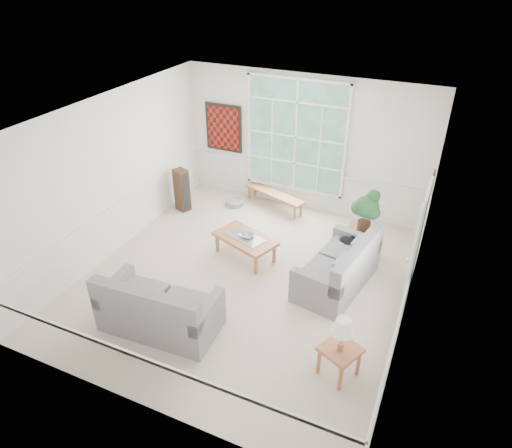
{
  "coord_description": "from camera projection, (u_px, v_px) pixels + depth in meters",
  "views": [
    {
      "loc": [
        2.85,
        -5.93,
        5.11
      ],
      "look_at": [
        0.1,
        0.2,
        1.05
      ],
      "focal_mm": 32.0,
      "sensor_mm": 36.0,
      "label": 1
    }
  ],
  "objects": [
    {
      "name": "window_back",
      "position": [
        296.0,
        137.0,
        9.8
      ],
      "size": [
        2.3,
        0.08,
        2.4
      ],
      "primitive_type": "cube",
      "color": "white",
      "rests_on": "wall_back"
    },
    {
      "name": "side_table",
      "position": [
        339.0,
        361.0,
        6.28
      ],
      "size": [
        0.64,
        0.64,
        0.49
      ],
      "primitive_type": "cube",
      "rotation": [
        0.0,
        0.0,
        -0.42
      ],
      "color": "#AA603F",
      "rests_on": "floor"
    },
    {
      "name": "door_sidelight",
      "position": [
        411.0,
        263.0,
        6.71
      ],
      "size": [
        0.08,
        0.26,
        1.9
      ],
      "primitive_type": "cube",
      "color": "white",
      "rests_on": "wall_right"
    },
    {
      "name": "loveseat_right",
      "position": [
        338.0,
        263.0,
        7.87
      ],
      "size": [
        1.21,
        1.88,
        0.95
      ],
      "primitive_type": "cube",
      "rotation": [
        0.0,
        0.0,
        -0.18
      ],
      "color": "gray",
      "rests_on": "floor"
    },
    {
      "name": "wall_frame_far",
      "position": [
        432.0,
        180.0,
        8.2
      ],
      "size": [
        0.04,
        0.26,
        0.32
      ],
      "primitive_type": "cube",
      "color": "black",
      "rests_on": "wall_right"
    },
    {
      "name": "wall_frame_near",
      "position": [
        430.0,
        189.0,
        7.89
      ],
      "size": [
        0.04,
        0.26,
        0.32
      ],
      "primitive_type": "cube",
      "color": "black",
      "rests_on": "wall_right"
    },
    {
      "name": "pewter_bowl",
      "position": [
        247.0,
        235.0,
        8.6
      ],
      "size": [
        0.37,
        0.37,
        0.08
      ],
      "primitive_type": "imported",
      "rotation": [
        0.0,
        0.0,
        -0.18
      ],
      "color": "gray",
      "rests_on": "coffee_table"
    },
    {
      "name": "window_bench",
      "position": [
        274.0,
        200.0,
        10.44
      ],
      "size": [
        1.58,
        0.8,
        0.36
      ],
      "primitive_type": "cube",
      "rotation": [
        0.0,
        0.0,
        -0.34
      ],
      "color": "#AA603F",
      "rests_on": "floor"
    },
    {
      "name": "floor",
      "position": [
        246.0,
        278.0,
        8.28
      ],
      "size": [
        5.5,
        6.0,
        0.01
      ],
      "primitive_type": "cube",
      "color": "beige",
      "rests_on": "ground"
    },
    {
      "name": "wall_right",
      "position": [
        419.0,
        243.0,
        6.53
      ],
      "size": [
        0.02,
        6.0,
        3.0
      ],
      "primitive_type": "cube",
      "color": "white",
      "rests_on": "ground"
    },
    {
      "name": "wall_back",
      "position": [
        305.0,
        144.0,
        9.84
      ],
      "size": [
        5.5,
        0.02,
        3.0
      ],
      "primitive_type": "cube",
      "color": "white",
      "rests_on": "ground"
    },
    {
      "name": "coffee_table",
      "position": [
        245.0,
        247.0,
        8.72
      ],
      "size": [
        1.35,
        1.02,
        0.45
      ],
      "primitive_type": "cube",
      "rotation": [
        0.0,
        0.0,
        -0.35
      ],
      "color": "#AA603F",
      "rests_on": "floor"
    },
    {
      "name": "wall_art",
      "position": [
        224.0,
        128.0,
        10.43
      ],
      "size": [
        0.9,
        0.06,
        1.1
      ],
      "primitive_type": "cube",
      "color": "maroon",
      "rests_on": "wall_back"
    },
    {
      "name": "table_lamp",
      "position": [
        342.0,
        335.0,
        5.99
      ],
      "size": [
        0.39,
        0.39,
        0.54
      ],
      "primitive_type": null,
      "rotation": [
        0.0,
        0.0,
        -0.29
      ],
      "color": "white",
      "rests_on": "side_table"
    },
    {
      "name": "entry_door",
      "position": [
        416.0,
        247.0,
        7.25
      ],
      "size": [
        0.08,
        0.9,
        2.1
      ],
      "primitive_type": "cube",
      "color": "white",
      "rests_on": "floor"
    },
    {
      "name": "ceiling",
      "position": [
        244.0,
        116.0,
        6.72
      ],
      "size": [
        5.5,
        6.0,
        0.02
      ],
      "primitive_type": "cube",
      "color": "white",
      "rests_on": "ground"
    },
    {
      "name": "end_table",
      "position": [
        359.0,
        241.0,
        8.84
      ],
      "size": [
        0.58,
        0.58,
        0.51
      ],
      "primitive_type": "cube",
      "rotation": [
        0.0,
        0.0,
        -0.15
      ],
      "color": "#AA603F",
      "rests_on": "floor"
    },
    {
      "name": "floor_speaker",
      "position": [
        182.0,
        190.0,
        10.2
      ],
      "size": [
        0.37,
        0.33,
        0.98
      ],
      "primitive_type": "cube",
      "rotation": [
        0.0,
        0.0,
        -0.37
      ],
      "color": "#3D2617",
      "rests_on": "floor"
    },
    {
      "name": "houseplant",
      "position": [
        366.0,
        211.0,
        8.45
      ],
      "size": [
        0.68,
        0.68,
        0.86
      ],
      "primitive_type": null,
      "rotation": [
        0.0,
        0.0,
        -0.5
      ],
      "color": "#1E4D28",
      "rests_on": "end_table"
    },
    {
      "name": "cat",
      "position": [
        348.0,
        240.0,
        8.31
      ],
      "size": [
        0.35,
        0.28,
        0.15
      ],
      "primitive_type": "ellipsoid",
      "rotation": [
        0.0,
        0.0,
        0.18
      ],
      "color": "black",
      "rests_on": "loveseat_right"
    },
    {
      "name": "loveseat_front",
      "position": [
        160.0,
        302.0,
        6.97
      ],
      "size": [
        1.84,
        1.03,
        0.97
      ],
      "primitive_type": "cube",
      "rotation": [
        0.0,
        0.0,
        0.05
      ],
      "color": "gray",
      "rests_on": "floor"
    },
    {
      "name": "wall_front",
      "position": [
        132.0,
        321.0,
        5.16
      ],
      "size": [
        5.5,
        0.02,
        3.0
      ],
      "primitive_type": "cube",
      "color": "white",
      "rests_on": "ground"
    },
    {
      "name": "wall_left",
      "position": [
        112.0,
        176.0,
        8.46
      ],
      "size": [
        0.02,
        6.0,
        3.0
      ],
      "primitive_type": "cube",
      "color": "white",
      "rests_on": "ground"
    },
    {
      "name": "pet_bed",
      "position": [
        235.0,
        202.0,
        10.59
      ],
      "size": [
        0.53,
        0.53,
        0.12
      ],
      "primitive_type": "cylinder",
      "rotation": [
        0.0,
        0.0,
        0.33
      ],
      "color": "gray",
      "rests_on": "floor"
    }
  ]
}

